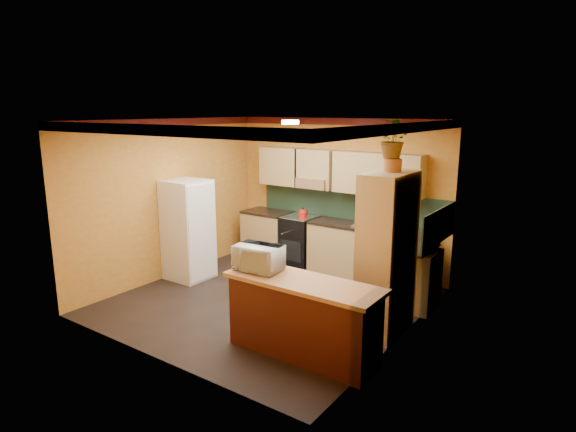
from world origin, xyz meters
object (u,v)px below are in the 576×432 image
object	(u,v)px
base_cabinets_back	(329,246)
microwave	(258,258)
pantry	(387,254)
fridge	(188,230)
breakfast_bar	(303,320)
stove	(300,240)

from	to	relation	value
base_cabinets_back	microwave	world-z (taller)	microwave
base_cabinets_back	pantry	size ratio (longest dim) A/B	1.74
fridge	breakfast_bar	xyz separation A→B (m)	(3.07, -1.12, -0.41)
base_cabinets_back	breakfast_bar	world-z (taller)	same
breakfast_bar	pantry	bearing A→B (deg)	65.31
pantry	microwave	world-z (taller)	pantry
pantry	microwave	size ratio (longest dim) A/B	3.74
breakfast_bar	microwave	xyz separation A→B (m)	(-0.65, 0.00, 0.65)
fridge	microwave	xyz separation A→B (m)	(2.42, -1.12, 0.24)
base_cabinets_back	microwave	size ratio (longest dim) A/B	6.51
base_cabinets_back	microwave	distance (m)	2.99
stove	fridge	bearing A→B (deg)	-123.44
base_cabinets_back	stove	size ratio (longest dim) A/B	4.01
fridge	stove	bearing A→B (deg)	56.56
base_cabinets_back	pantry	distance (m)	2.58
stove	pantry	xyz separation A→B (m)	(2.46, -1.70, 0.59)
breakfast_bar	fridge	bearing A→B (deg)	159.92
stove	microwave	world-z (taller)	microwave
pantry	breakfast_bar	size ratio (longest dim) A/B	1.17
fridge	pantry	world-z (taller)	pantry
base_cabinets_back	stove	xyz separation A→B (m)	(-0.62, -0.00, 0.02)
base_cabinets_back	fridge	bearing A→B (deg)	-135.67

